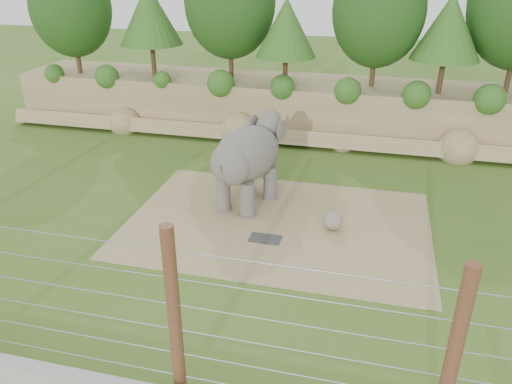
# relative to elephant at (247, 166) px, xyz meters

# --- Properties ---
(ground) EXTENTS (90.00, 90.00, 0.00)m
(ground) POSITION_rel_elephant_xyz_m (0.85, -4.17, -1.51)
(ground) COLOR #41661E
(ground) RESTS_ON ground
(back_embankment) EXTENTS (30.00, 5.52, 8.77)m
(back_embankment) POSITION_rel_elephant_xyz_m (1.44, 8.50, 2.45)
(back_embankment) COLOR #8B7953
(back_embankment) RESTS_ON ground
(dirt_patch) EXTENTS (10.00, 7.00, 0.02)m
(dirt_patch) POSITION_rel_elephant_xyz_m (1.35, -1.17, -1.50)
(dirt_patch) COLOR tan
(dirt_patch) RESTS_ON ground
(drain_grate) EXTENTS (1.00, 0.60, 0.03)m
(drain_grate) POSITION_rel_elephant_xyz_m (1.18, -2.28, -1.48)
(drain_grate) COLOR #262628
(drain_grate) RESTS_ON dirt_patch
(elephant) EXTENTS (2.62, 4.04, 3.03)m
(elephant) POSITION_rel_elephant_xyz_m (0.00, 0.00, 0.00)
(elephant) COLOR #68635C
(elephant) RESTS_ON ground
(stone_ball) EXTENTS (0.66, 0.66, 0.66)m
(stone_ball) POSITION_rel_elephant_xyz_m (3.19, -1.11, -1.16)
(stone_ball) COLOR gray
(stone_ball) RESTS_ON dirt_patch
(barrier_fence) EXTENTS (20.26, 0.26, 4.00)m
(barrier_fence) POSITION_rel_elephant_xyz_m (0.85, -8.67, 0.49)
(barrier_fence) COLOR #4F3117
(barrier_fence) RESTS_ON ground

